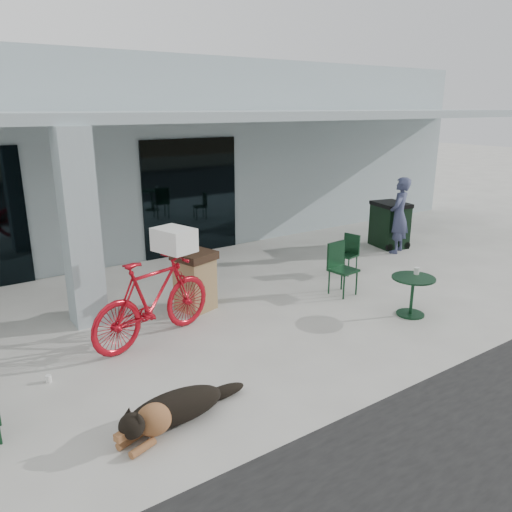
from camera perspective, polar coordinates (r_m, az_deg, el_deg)
ground at (r=7.32m, az=-1.56°, el=-10.85°), size 80.00×80.00×0.00m
building at (r=14.44m, az=-20.70°, el=11.14°), size 22.00×7.00×4.50m
storefront_glass_right at (r=11.89m, az=-7.45°, el=6.70°), size 2.40×0.06×2.70m
column at (r=8.22m, az=-19.45°, el=2.90°), size 0.50×0.50×3.12m
overhang at (r=9.72m, az=-13.78°, el=15.20°), size 22.00×2.80×0.18m
bicycle at (r=7.56m, az=-11.63°, el=-4.90°), size 2.24×1.16×1.29m
laundry_basket at (r=7.58m, az=-9.35°, el=1.84°), size 0.59×0.69×0.35m
dog at (r=5.82m, az=-9.10°, el=-16.52°), size 1.37×0.81×0.43m
cup_near_dog at (r=7.09m, az=-22.62°, el=-12.82°), size 0.09×0.09×0.09m
cafe_table_far at (r=8.79m, az=17.39°, el=-4.40°), size 0.81×0.81×0.67m
cafe_chair_far_a at (r=9.39m, az=9.96°, el=-1.52°), size 0.49×0.53×0.98m
cafe_chair_far_b at (r=10.62m, az=10.35°, el=0.16°), size 0.48×0.45×0.83m
person at (r=12.37m, az=16.03°, el=4.48°), size 0.78×0.67×1.81m
cup_on_table at (r=8.83m, az=17.88°, el=-1.63°), size 0.10×0.10×0.12m
trash_receptacle at (r=8.64m, az=-6.98°, el=-2.81°), size 0.75×0.75×1.03m
wheeled_bin at (r=12.93m, az=15.02°, el=3.49°), size 0.86×1.00×1.12m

